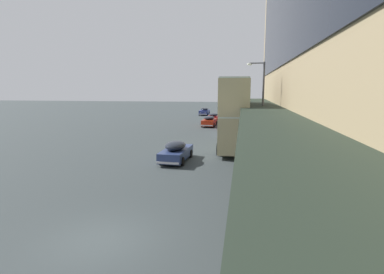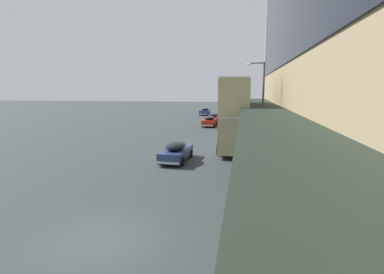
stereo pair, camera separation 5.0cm
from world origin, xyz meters
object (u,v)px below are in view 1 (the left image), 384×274
transit_bus_kerbside_rear (233,111)px  pedestrian_at_kerb (268,161)px  transit_bus_kerbside_far (236,113)px  vw_van (234,125)px  sedan_second_mid (176,151)px  transit_bus_kerbside_front (238,108)px  street_lamp (261,101)px  sedan_second_near (204,111)px  sedan_lead_near (213,117)px  sedan_oncoming_rear (209,121)px

transit_bus_kerbside_rear → pedestrian_at_kerb: size_ratio=5.42×
transit_bus_kerbside_far → vw_van: (0.09, -9.72, -0.74)m
sedan_second_mid → vw_van: 15.02m
transit_bus_kerbside_front → sedan_second_mid: (-4.02, -36.48, -1.05)m
pedestrian_at_kerb → sedan_second_mid: bearing=150.1°
sedan_second_mid → pedestrian_at_kerb: pedestrian_at_kerb is taller
sedan_second_mid → street_lamp: 8.48m
transit_bus_kerbside_front → street_lamp: size_ratio=1.50×
sedan_second_near → pedestrian_at_kerb: size_ratio=2.35×
sedan_second_near → transit_bus_kerbside_front: bearing=-32.3°
sedan_lead_near → sedan_second_mid: 28.35m
pedestrian_at_kerb → street_lamp: street_lamp is taller
transit_bus_kerbside_far → sedan_second_mid: size_ratio=2.45×
sedan_second_near → sedan_second_mid: 41.03m
sedan_second_near → street_lamp: bearing=-75.6°
sedan_second_mid → street_lamp: street_lamp is taller
sedan_second_near → vw_van: size_ratio=0.95×
transit_bus_kerbside_rear → street_lamp: bearing=-35.9°
vw_van → pedestrian_at_kerb: (2.55, -18.23, 0.08)m
street_lamp → sedan_oncoming_rear: bearing=109.4°
transit_bus_kerbside_rear → vw_van: (-0.12, 8.71, -2.34)m
transit_bus_kerbside_front → transit_bus_kerbside_far: (-0.14, -12.28, 0.02)m
sedan_second_near → pedestrian_at_kerb: (9.54, -44.67, 0.40)m
sedan_lead_near → sedan_oncoming_rear: (0.04, -6.30, 0.03)m
sedan_lead_near → street_lamp: 25.38m
transit_bus_kerbside_far → sedan_second_mid: transit_bus_kerbside_far is taller
sedan_oncoming_rear → sedan_second_mid: bearing=-90.2°
transit_bus_kerbside_far → sedan_oncoming_rear: size_ratio=2.43×
sedan_oncoming_rear → street_lamp: size_ratio=0.62×
transit_bus_kerbside_rear → sedan_lead_near: 23.10m
street_lamp → transit_bus_kerbside_rear: bearing=144.1°
transit_bus_kerbside_rear → sedan_second_mid: transit_bus_kerbside_rear is taller
sedan_second_near → vw_van: vw_van is taller
transit_bus_kerbside_front → sedan_second_mid: 36.71m
vw_van → street_lamp: street_lamp is taller
vw_van → street_lamp: (2.46, -10.41, 3.39)m
vw_van → sedan_oncoming_rear: bearing=117.1°
sedan_second_near → sedan_second_mid: bearing=-85.8°
sedan_oncoming_rear → pedestrian_at_kerb: bearing=-76.0°
transit_bus_kerbside_front → transit_bus_kerbside_far: 12.28m
sedan_second_near → transit_bus_kerbside_rear: bearing=-78.6°
transit_bus_kerbside_rear → street_lamp: street_lamp is taller
transit_bus_kerbside_far → sedan_oncoming_rear: (-3.79, -2.15, -1.06)m
transit_bus_kerbside_far → pedestrian_at_kerb: 28.08m
sedan_second_near → pedestrian_at_kerb: pedestrian_at_kerb is taller
transit_bus_kerbside_front → vw_van: size_ratio=2.46×
transit_bus_kerbside_front → transit_bus_kerbside_rear: size_ratio=1.13×
sedan_lead_near → pedestrian_at_kerb: 32.75m
sedan_lead_near → street_lamp: street_lamp is taller
transit_bus_kerbside_front → transit_bus_kerbside_far: bearing=-90.6°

